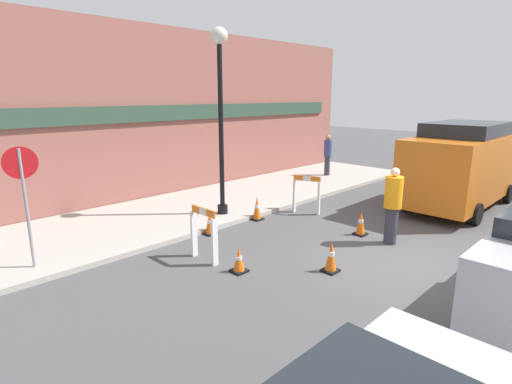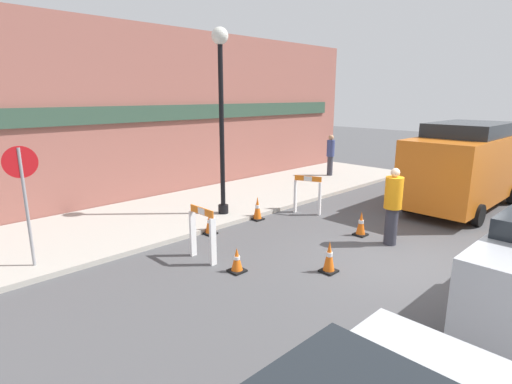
% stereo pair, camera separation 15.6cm
% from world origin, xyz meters
% --- Properties ---
extents(ground_plane, '(60.00, 60.00, 0.00)m').
position_xyz_m(ground_plane, '(0.00, 0.00, 0.00)').
color(ground_plane, '#4C4C4F').
extents(sidewalk_slab, '(18.00, 3.87, 0.12)m').
position_xyz_m(sidewalk_slab, '(0.00, 6.43, 0.06)').
color(sidewalk_slab, '#ADA89E').
rests_on(sidewalk_slab, ground_plane).
extents(storefront_facade, '(18.00, 0.22, 5.50)m').
position_xyz_m(storefront_facade, '(0.00, 8.44, 2.75)').
color(storefront_facade, '#93564C').
rests_on(storefront_facade, ground_plane).
extents(streetlamp_post, '(0.44, 0.44, 4.94)m').
position_xyz_m(streetlamp_post, '(-0.70, 5.25, 3.30)').
color(streetlamp_post, black).
rests_on(streetlamp_post, sidewalk_slab).
extents(stop_sign, '(0.59, 0.13, 2.35)m').
position_xyz_m(stop_sign, '(-5.64, 5.11, 1.69)').
color(stop_sign, gray).
rests_on(stop_sign, sidewalk_slab).
extents(barricade_0, '(0.42, 0.79, 1.12)m').
position_xyz_m(barricade_0, '(1.27, 3.81, 0.59)').
color(barricade_0, white).
rests_on(barricade_0, ground_plane).
extents(barricade_1, '(0.13, 0.75, 1.14)m').
position_xyz_m(barricade_1, '(-2.95, 3.21, 0.60)').
color(barricade_1, white).
rests_on(barricade_1, ground_plane).
extents(traffic_cone_0, '(0.30, 0.30, 0.66)m').
position_xyz_m(traffic_cone_0, '(-0.18, 4.40, 0.32)').
color(traffic_cone_0, black).
rests_on(traffic_cone_0, ground_plane).
extents(traffic_cone_1, '(0.30, 0.30, 0.61)m').
position_xyz_m(traffic_cone_1, '(0.74, 1.72, 0.29)').
color(traffic_cone_1, black).
rests_on(traffic_cone_1, ground_plane).
extents(traffic_cone_2, '(0.30, 0.30, 0.57)m').
position_xyz_m(traffic_cone_2, '(-1.85, 4.40, 0.27)').
color(traffic_cone_2, black).
rests_on(traffic_cone_2, ground_plane).
extents(traffic_cone_3, '(0.30, 0.30, 0.64)m').
position_xyz_m(traffic_cone_3, '(-1.55, 1.03, 0.31)').
color(traffic_cone_3, black).
rests_on(traffic_cone_3, ground_plane).
extents(traffic_cone_4, '(0.30, 0.30, 0.50)m').
position_xyz_m(traffic_cone_4, '(-2.82, 2.29, 0.24)').
color(traffic_cone_4, black).
rests_on(traffic_cone_4, ground_plane).
extents(person_worker, '(0.55, 0.55, 1.79)m').
position_xyz_m(person_worker, '(0.70, 0.93, 0.96)').
color(person_worker, '#33333D').
rests_on(person_worker, ground_plane).
extents(person_pedestrian, '(0.37, 0.37, 1.68)m').
position_xyz_m(person_pedestrian, '(5.99, 6.38, 1.03)').
color(person_pedestrian, '#33333D').
rests_on(person_pedestrian, sidewalk_slab).
extents(work_van, '(5.14, 2.14, 2.58)m').
position_xyz_m(work_van, '(5.17, 0.92, 1.40)').
color(work_van, '#D16619').
rests_on(work_van, ground_plane).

